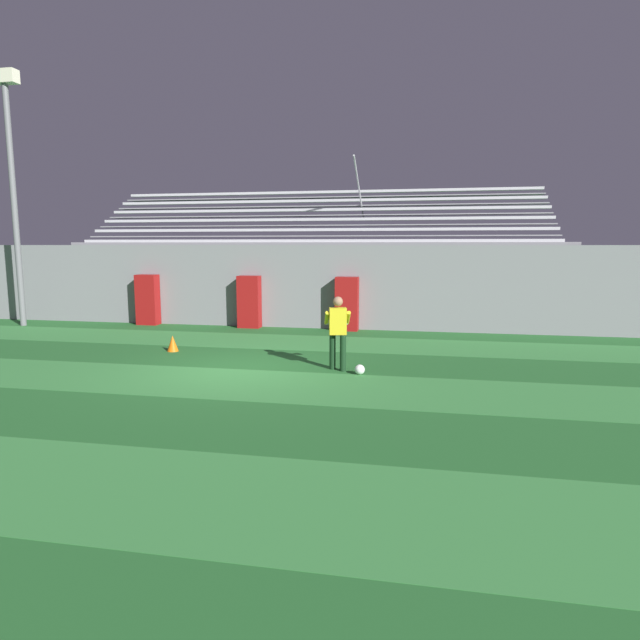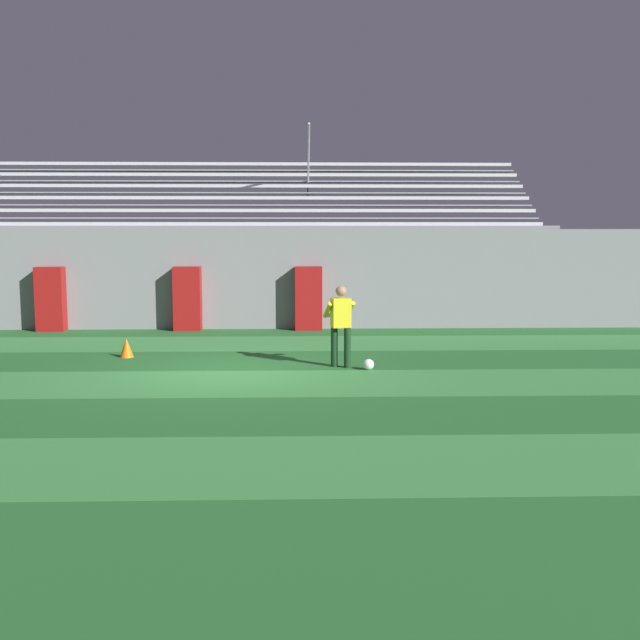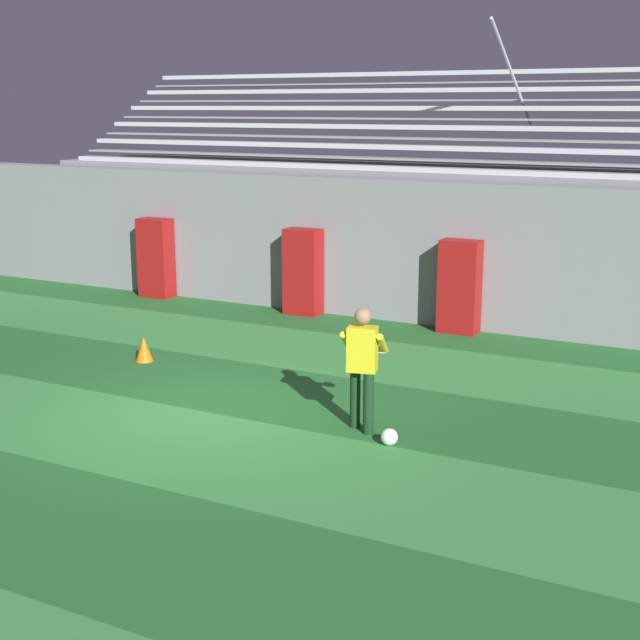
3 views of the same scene
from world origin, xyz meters
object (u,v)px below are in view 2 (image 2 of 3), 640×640
Objects in this scene: padding_pillar_far_left at (51,299)px; padding_pillar_gate_right at (309,298)px; traffic_cone at (127,348)px; goalkeeper at (341,321)px; soccer_ball at (369,364)px; padding_pillar_gate_left at (187,299)px.

padding_pillar_gate_right is at bearing 0.00° from padding_pillar_far_left.
padding_pillar_gate_right is 5.98m from traffic_cone.
goalkeeper is 3.98× the size of traffic_cone.
goalkeeper is at bearing -84.13° from padding_pillar_gate_right.
goalkeeper is 4.88m from traffic_cone.
traffic_cone reaches higher than soccer_ball.
padding_pillar_far_left reaches higher than traffic_cone.
padding_pillar_gate_left is 1.06× the size of goalkeeper.
padding_pillar_gate_right is at bearing 46.72° from traffic_cone.
padding_pillar_gate_left is at bearing 0.00° from padding_pillar_far_left.
traffic_cone is (3.04, -4.32, -0.67)m from padding_pillar_far_left.
padding_pillar_gate_right reaches higher than soccer_ball.
padding_pillar_far_left is 10.20m from soccer_ball.
goalkeeper is (3.93, -5.62, 0.07)m from padding_pillar_gate_left.
padding_pillar_gate_left is 4.21× the size of traffic_cone.
padding_pillar_gate_left is 3.75m from padding_pillar_far_left.
padding_pillar_far_left is 1.06× the size of goalkeeper.
soccer_ball is at bearing -79.33° from padding_pillar_gate_right.
padding_pillar_gate_left is 4.43m from traffic_cone.
padding_pillar_far_left is at bearing 180.00° from padding_pillar_gate_right.
padding_pillar_gate_right is 1.00× the size of padding_pillar_far_left.
padding_pillar_gate_left is 1.00× the size of padding_pillar_gate_right.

